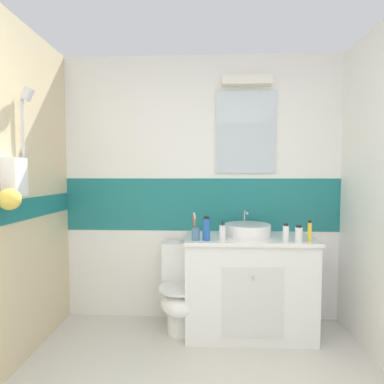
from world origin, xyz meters
TOP-DOWN VIEW (x-y plane):
  - wall_back_tiled at (0.01, 2.45)m, footprint 3.20×0.20m
  - vanity_cabinet at (0.41, 2.15)m, footprint 1.09×0.53m
  - sink_basin at (0.41, 2.18)m, footprint 0.40×0.44m
  - toilet at (-0.18, 2.16)m, footprint 0.37×0.50m
  - toothbrush_cup at (-0.04, 1.98)m, footprint 0.06×0.06m
  - soap_dispenser at (0.18, 1.98)m, footprint 0.05×0.05m
  - deodorant_spray_can at (0.68, 1.97)m, footprint 0.05×0.05m
  - lotion_bottle_short at (0.78, 1.97)m, footprint 0.06×0.06m
  - mouthwash_bottle at (0.05, 1.99)m, footprint 0.06×0.06m
  - toothpaste_tube_upright at (0.87, 1.97)m, footprint 0.03×0.03m

SIDE VIEW (x-z plane):
  - toilet at x=-0.18m, z-range -0.03..0.75m
  - vanity_cabinet at x=0.41m, z-range 0.00..0.85m
  - sink_basin at x=0.41m, z-range 0.80..1.01m
  - toothbrush_cup at x=-0.04m, z-range 0.80..1.02m
  - lotion_bottle_short at x=0.78m, z-range 0.85..0.98m
  - soap_dispenser at x=0.18m, z-range 0.83..1.00m
  - deodorant_spray_can at x=0.68m, z-range 0.85..0.99m
  - toothpaste_tube_upright at x=0.87m, z-range 0.85..1.02m
  - mouthwash_bottle at x=0.05m, z-range 0.85..1.04m
  - wall_back_tiled at x=0.01m, z-range 0.01..2.51m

